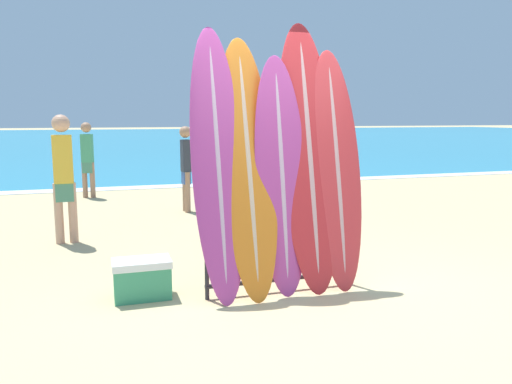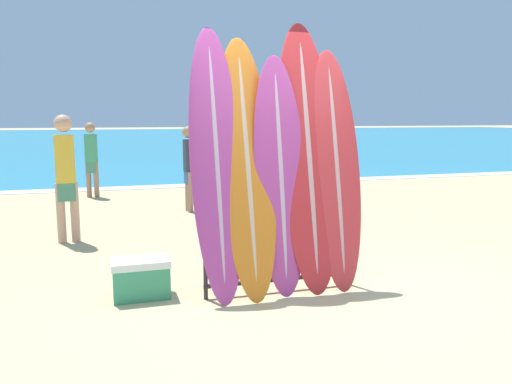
{
  "view_description": "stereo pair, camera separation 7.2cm",
  "coord_description": "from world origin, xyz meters",
  "px_view_note": "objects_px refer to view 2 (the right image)",
  "views": [
    {
      "loc": [
        -1.87,
        -4.13,
        1.67
      ],
      "look_at": [
        -0.25,
        1.03,
        0.86
      ],
      "focal_mm": 35.0,
      "sensor_mm": 36.0,
      "label": 1
    },
    {
      "loc": [
        -1.8,
        -4.15,
        1.67
      ],
      "look_at": [
        -0.25,
        1.03,
        0.86
      ],
      "focal_mm": 35.0,
      "sensor_mm": 36.0,
      "label": 2
    }
  ],
  "objects_px": {
    "surfboard_slot_2": "(280,175)",
    "surfboard_slot_0": "(216,163)",
    "surfboard_slot_4": "(336,169)",
    "cooler_box": "(141,278)",
    "surfboard_slot_3": "(308,156)",
    "person_near_water": "(66,174)",
    "person_mid_beach": "(91,157)",
    "person_far_right": "(225,179)",
    "person_far_left": "(189,165)",
    "surfboard_slot_1": "(247,166)",
    "surfboard_rack": "(280,246)"
  },
  "relations": [
    {
      "from": "surfboard_slot_4",
      "to": "cooler_box",
      "type": "xyz_separation_m",
      "value": [
        -1.88,
        0.18,
        -0.99
      ]
    },
    {
      "from": "person_near_water",
      "to": "cooler_box",
      "type": "bearing_deg",
      "value": 105.98
    },
    {
      "from": "person_mid_beach",
      "to": "person_far_right",
      "type": "relative_size",
      "value": 0.99
    },
    {
      "from": "surfboard_slot_4",
      "to": "person_far_left",
      "type": "xyz_separation_m",
      "value": [
        -0.76,
        4.33,
        -0.34
      ]
    },
    {
      "from": "surfboard_slot_1",
      "to": "cooler_box",
      "type": "xyz_separation_m",
      "value": [
        -0.99,
        0.15,
        -1.03
      ]
    },
    {
      "from": "surfboard_rack",
      "to": "surfboard_slot_0",
      "type": "height_order",
      "value": "surfboard_slot_0"
    },
    {
      "from": "surfboard_slot_1",
      "to": "surfboard_slot_3",
      "type": "height_order",
      "value": "surfboard_slot_3"
    },
    {
      "from": "person_far_left",
      "to": "surfboard_slot_4",
      "type": "bearing_deg",
      "value": 4.79
    },
    {
      "from": "surfboard_slot_2",
      "to": "person_near_water",
      "type": "distance_m",
      "value": 3.34
    },
    {
      "from": "surfboard_rack",
      "to": "person_mid_beach",
      "type": "bearing_deg",
      "value": 105.86
    },
    {
      "from": "person_near_water",
      "to": "surfboard_slot_0",
      "type": "bearing_deg",
      "value": 118.14
    },
    {
      "from": "surfboard_slot_0",
      "to": "surfboard_rack",
      "type": "bearing_deg",
      "value": -8.13
    },
    {
      "from": "surfboard_slot_3",
      "to": "surfboard_slot_4",
      "type": "bearing_deg",
      "value": -7.77
    },
    {
      "from": "person_near_water",
      "to": "person_mid_beach",
      "type": "xyz_separation_m",
      "value": [
        0.22,
        3.93,
        -0.08
      ]
    },
    {
      "from": "surfboard_slot_3",
      "to": "person_near_water",
      "type": "bearing_deg",
      "value": 133.14
    },
    {
      "from": "surfboard_rack",
      "to": "person_near_water",
      "type": "distance_m",
      "value": 3.39
    },
    {
      "from": "person_far_right",
      "to": "cooler_box",
      "type": "distance_m",
      "value": 2.24
    },
    {
      "from": "person_mid_beach",
      "to": "person_far_left",
      "type": "distance_m",
      "value": 2.76
    },
    {
      "from": "person_far_right",
      "to": "surfboard_slot_0",
      "type": "bearing_deg",
      "value": 83.96
    },
    {
      "from": "surfboard_slot_3",
      "to": "cooler_box",
      "type": "bearing_deg",
      "value": 174.77
    },
    {
      "from": "person_near_water",
      "to": "surfboard_slot_4",
      "type": "bearing_deg",
      "value": 133.63
    },
    {
      "from": "surfboard_slot_1",
      "to": "person_near_water",
      "type": "distance_m",
      "value": 3.13
    },
    {
      "from": "person_mid_beach",
      "to": "surfboard_rack",
      "type": "bearing_deg",
      "value": -57.41
    },
    {
      "from": "surfboard_slot_3",
      "to": "person_near_water",
      "type": "xyz_separation_m",
      "value": [
        -2.39,
        2.55,
        -0.37
      ]
    },
    {
      "from": "surfboard_slot_1",
      "to": "person_far_right",
      "type": "relative_size",
      "value": 1.54
    },
    {
      "from": "surfboard_slot_3",
      "to": "person_near_water",
      "type": "relative_size",
      "value": 1.52
    },
    {
      "from": "surfboard_slot_0",
      "to": "person_far_right",
      "type": "relative_size",
      "value": 1.59
    },
    {
      "from": "surfboard_slot_0",
      "to": "person_near_water",
      "type": "xyz_separation_m",
      "value": [
        -1.49,
        2.55,
        -0.33
      ]
    },
    {
      "from": "person_mid_beach",
      "to": "cooler_box",
      "type": "relative_size",
      "value": 2.95
    },
    {
      "from": "person_far_left",
      "to": "surfboard_slot_1",
      "type": "bearing_deg",
      "value": -6.87
    },
    {
      "from": "surfboard_slot_0",
      "to": "person_mid_beach",
      "type": "relative_size",
      "value": 1.61
    },
    {
      "from": "surfboard_slot_4",
      "to": "cooler_box",
      "type": "distance_m",
      "value": 2.13
    },
    {
      "from": "surfboard_rack",
      "to": "person_far_right",
      "type": "bearing_deg",
      "value": 92.33
    },
    {
      "from": "surfboard_slot_2",
      "to": "surfboard_slot_0",
      "type": "bearing_deg",
      "value": 174.83
    },
    {
      "from": "surfboard_slot_0",
      "to": "surfboard_slot_3",
      "type": "distance_m",
      "value": 0.9
    },
    {
      "from": "surfboard_slot_0",
      "to": "surfboard_slot_1",
      "type": "height_order",
      "value": "surfboard_slot_0"
    },
    {
      "from": "person_mid_beach",
      "to": "person_far_left",
      "type": "xyz_separation_m",
      "value": [
        1.69,
        -2.19,
        -0.03
      ]
    },
    {
      "from": "surfboard_slot_3",
      "to": "person_far_right",
      "type": "distance_m",
      "value": 1.99
    },
    {
      "from": "surfboard_slot_1",
      "to": "person_far_left",
      "type": "bearing_deg",
      "value": 88.29
    },
    {
      "from": "person_near_water",
      "to": "surfboard_slot_3",
      "type": "bearing_deg",
      "value": 130.91
    },
    {
      "from": "surfboard_slot_4",
      "to": "surfboard_slot_0",
      "type": "bearing_deg",
      "value": 177.86
    },
    {
      "from": "surfboard_slot_3",
      "to": "surfboard_slot_2",
      "type": "bearing_deg",
      "value": -170.83
    },
    {
      "from": "surfboard_slot_1",
      "to": "surfboard_slot_3",
      "type": "relative_size",
      "value": 0.94
    },
    {
      "from": "person_mid_beach",
      "to": "surfboard_slot_1",
      "type": "bearing_deg",
      "value": -59.74
    },
    {
      "from": "person_mid_beach",
      "to": "person_near_water",
      "type": "bearing_deg",
      "value": -76.48
    },
    {
      "from": "surfboard_rack",
      "to": "surfboard_slot_2",
      "type": "bearing_deg",
      "value": 73.64
    },
    {
      "from": "person_near_water",
      "to": "person_far_left",
      "type": "distance_m",
      "value": 2.59
    },
    {
      "from": "person_near_water",
      "to": "person_far_left",
      "type": "bearing_deg",
      "value": -139.8
    },
    {
      "from": "surfboard_slot_2",
      "to": "person_far_right",
      "type": "height_order",
      "value": "surfboard_slot_2"
    },
    {
      "from": "surfboard_rack",
      "to": "cooler_box",
      "type": "height_order",
      "value": "surfboard_rack"
    }
  ]
}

